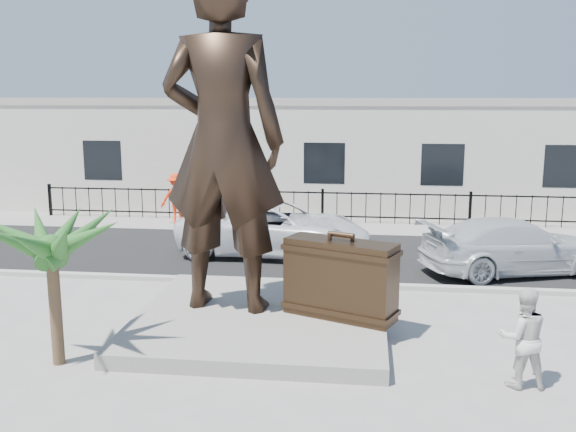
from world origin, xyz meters
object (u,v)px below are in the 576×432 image
(statue, at_px, (223,141))
(suitcase, at_px, (340,279))
(car_white, at_px, (274,228))
(tourist, at_px, (523,337))

(statue, bearing_deg, suitcase, 176.52)
(suitcase, height_order, car_white, suitcase)
(statue, relative_size, suitcase, 3.13)
(statue, distance_m, tourist, 6.91)
(statue, height_order, car_white, statue)
(tourist, bearing_deg, suitcase, -40.57)
(tourist, xyz_separation_m, car_white, (-5.41, 8.45, -0.04))
(car_white, bearing_deg, suitcase, -157.66)
(tourist, relative_size, car_white, 0.30)
(car_white, bearing_deg, tourist, -145.12)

